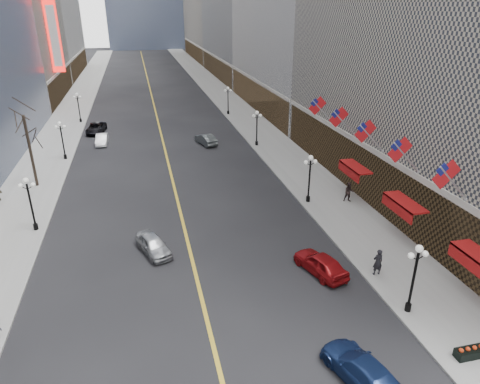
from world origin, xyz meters
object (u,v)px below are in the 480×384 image
streetlamp_east_0 (415,272)px  streetlamp_east_2 (257,124)px  streetlamp_west_1 (30,199)px  car_sb_near (362,370)px  car_nb_near (153,245)px  streetlamp_west_2 (62,136)px  ped_ne_corner (378,262)px  car_sb_far (206,139)px  car_sb_mid (321,263)px  streetlamp_west_3 (78,104)px  streetlamp_east_1 (310,174)px  streetlamp_east_3 (228,97)px  car_nb_mid (102,139)px  car_nb_far (96,128)px

streetlamp_east_0 → streetlamp_east_2: bearing=90.0°
streetlamp_west_1 → car_sb_near: bearing=-47.3°
car_nb_near → streetlamp_west_2: bearing=91.1°
streetlamp_west_2 → ped_ne_corner: 38.39m
streetlamp_east_0 → car_sb_far: 36.90m
car_sb_near → car_sb_mid: bearing=-115.2°
streetlamp_east_0 → streetlamp_west_1: bearing=145.9°
streetlamp_west_3 → car_nb_near: (9.17, -41.60, -2.21)m
streetlamp_east_1 → streetlamp_west_2: size_ratio=1.00×
streetlamp_east_3 → streetlamp_west_3: same height
car_sb_near → car_sb_far: car_sb_near is taller
car_sb_far → streetlamp_west_2: bearing=-9.0°
streetlamp_east_3 → car_sb_mid: size_ratio=1.04×
streetlamp_east_2 → car_nb_mid: (-19.71, 5.52, -2.24)m
streetlamp_east_2 → streetlamp_west_1: same height
streetlamp_west_2 → car_sb_near: 42.29m
streetlamp_west_2 → car_sb_far: size_ratio=1.07×
streetlamp_east_0 → car_nb_far: 50.04m
streetlamp_west_1 → ped_ne_corner: (23.72, -12.14, -1.79)m
streetlamp_east_3 → car_nb_mid: size_ratio=1.13×
streetlamp_east_0 → car_nb_mid: 44.22m
car_nb_mid → car_sb_far: size_ratio=0.95×
streetlamp_east_3 → streetlamp_west_1: (-23.60, -36.00, 0.00)m
streetlamp_west_3 → car_sb_near: 59.00m
streetlamp_west_3 → ped_ne_corner: streetlamp_west_3 is taller
car_sb_near → car_sb_far: bearing=-102.7°
car_sb_near → car_sb_mid: car_sb_mid is taller
car_sb_near → car_sb_mid: 9.30m
ped_ne_corner → car_sb_near: bearing=56.5°
streetlamp_west_3 → streetlamp_east_2: bearing=-37.3°
streetlamp_east_0 → streetlamp_west_3: bearing=114.4°
streetlamp_east_1 → streetlamp_west_1: 23.60m
streetlamp_east_0 → streetlamp_east_1: (0.00, 16.00, 0.00)m
streetlamp_east_3 → streetlamp_west_2: 29.68m
streetlamp_west_3 → car_sb_far: streetlamp_west_3 is taller
car_nb_far → car_sb_near: (15.63, -49.46, -0.01)m
streetlamp_west_2 → car_sb_mid: (20.18, -28.87, -2.16)m
streetlamp_east_1 → car_sb_near: 20.77m
streetlamp_west_2 → car_sb_mid: size_ratio=1.04×
streetlamp_west_1 → car_sb_mid: (20.18, -10.87, -2.16)m
streetlamp_east_1 → car_sb_mid: size_ratio=1.04×
car_sb_near → streetlamp_east_1: bearing=-118.8°
streetlamp_east_0 → streetlamp_east_1: 16.00m
streetlamp_east_3 → car_sb_far: 17.08m
car_sb_near → streetlamp_east_2: bearing=-112.1°
streetlamp_east_0 → car_nb_near: streetlamp_east_0 is taller
streetlamp_east_3 → car_nb_near: 44.09m
streetlamp_east_2 → car_nb_mid: streetlamp_east_2 is taller
streetlamp_west_3 → car_sb_mid: streetlamp_west_3 is taller
car_nb_far → car_sb_far: (14.47, -9.17, -0.01)m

